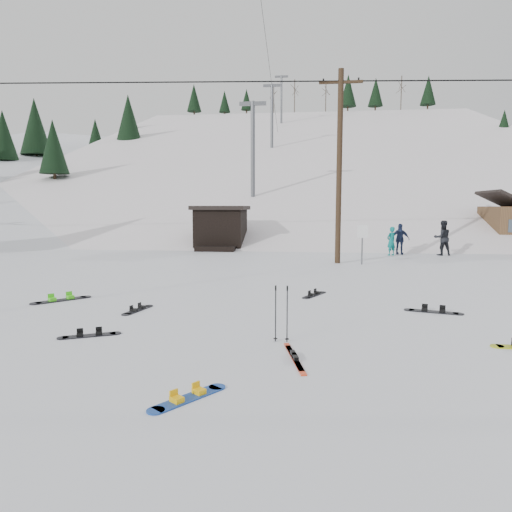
# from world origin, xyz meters

# --- Properties ---
(ground) EXTENTS (200.00, 200.00, 0.00)m
(ground) POSITION_xyz_m (0.00, 0.00, 0.00)
(ground) COLOR white
(ground) RESTS_ON ground
(ski_slope) EXTENTS (60.00, 85.24, 65.97)m
(ski_slope) POSITION_xyz_m (0.00, 55.00, -12.00)
(ski_slope) COLOR white
(ski_slope) RESTS_ON ground
(ridge_left) EXTENTS (47.54, 95.03, 58.38)m
(ridge_left) POSITION_xyz_m (-36.00, 48.00, -11.00)
(ridge_left) COLOR white
(ridge_left) RESTS_ON ground
(treeline_left) EXTENTS (20.00, 64.00, 10.00)m
(treeline_left) POSITION_xyz_m (-34.00, 40.00, 0.00)
(treeline_left) COLOR black
(treeline_left) RESTS_ON ground
(treeline_crest) EXTENTS (50.00, 6.00, 10.00)m
(treeline_crest) POSITION_xyz_m (0.00, 86.00, 0.00)
(treeline_crest) COLOR black
(treeline_crest) RESTS_ON ski_slope
(utility_pole) EXTENTS (2.00, 0.26, 9.00)m
(utility_pole) POSITION_xyz_m (2.00, 14.00, 4.68)
(utility_pole) COLOR #3A2819
(utility_pole) RESTS_ON ground
(trail_sign) EXTENTS (0.50, 0.09, 1.85)m
(trail_sign) POSITION_xyz_m (3.10, 13.58, 1.27)
(trail_sign) COLOR #595B60
(trail_sign) RESTS_ON ground
(lift_hut) EXTENTS (3.40, 4.10, 2.75)m
(lift_hut) POSITION_xyz_m (-5.00, 20.94, 1.36)
(lift_hut) COLOR black
(lift_hut) RESTS_ON ground
(lift_tower_near) EXTENTS (2.20, 0.36, 8.00)m
(lift_tower_near) POSITION_xyz_m (-4.00, 30.00, 7.86)
(lift_tower_near) COLOR #595B60
(lift_tower_near) RESTS_ON ski_slope
(lift_tower_mid) EXTENTS (2.20, 0.36, 8.00)m
(lift_tower_mid) POSITION_xyz_m (-4.00, 50.00, 14.36)
(lift_tower_mid) COLOR #595B60
(lift_tower_mid) RESTS_ON ski_slope
(lift_tower_far) EXTENTS (2.20, 0.36, 8.00)m
(lift_tower_far) POSITION_xyz_m (-4.00, 70.00, 20.86)
(lift_tower_far) COLOR #595B60
(lift_tower_far) RESTS_ON ski_slope
(hero_snowboard) EXTENTS (0.90, 1.12, 0.09)m
(hero_snowboard) POSITION_xyz_m (-1.10, -1.99, 0.02)
(hero_snowboard) COLOR #1A46AA
(hero_snowboard) RESTS_ON ground
(hero_skis) EXTENTS (0.46, 1.70, 0.09)m
(hero_skis) POSITION_xyz_m (0.34, -0.09, 0.03)
(hero_skis) COLOR red
(hero_skis) RESTS_ON ground
(ski_poles) EXTENTS (0.31, 0.08, 1.14)m
(ski_poles) POSITION_xyz_m (0.05, 0.91, 0.58)
(ski_poles) COLOR black
(ski_poles) RESTS_ON ground
(board_scatter_a) EXTENTS (1.18, 0.69, 0.09)m
(board_scatter_a) POSITION_xyz_m (-3.97, 0.84, 0.02)
(board_scatter_a) COLOR black
(board_scatter_a) RESTS_ON ground
(board_scatter_b) EXTENTS (0.46, 1.25, 0.09)m
(board_scatter_b) POSITION_xyz_m (-3.84, 3.25, 0.02)
(board_scatter_b) COLOR black
(board_scatter_b) RESTS_ON ground
(board_scatter_c) EXTENTS (1.26, 1.36, 0.12)m
(board_scatter_c) POSITION_xyz_m (-6.49, 4.20, 0.03)
(board_scatter_c) COLOR black
(board_scatter_c) RESTS_ON ground
(board_scatter_d) EXTENTS (1.41, 0.60, 0.10)m
(board_scatter_d) POSITION_xyz_m (3.79, 3.90, 0.03)
(board_scatter_d) COLOR black
(board_scatter_d) RESTS_ON ground
(board_scatter_f) EXTENTS (0.75, 1.20, 0.09)m
(board_scatter_f) POSITION_xyz_m (0.78, 5.82, 0.02)
(board_scatter_f) COLOR black
(board_scatter_f) RESTS_ON ground
(skier_teal) EXTENTS (0.69, 0.65, 1.59)m
(skier_teal) POSITION_xyz_m (5.17, 17.81, 0.79)
(skier_teal) COLOR #0B726F
(skier_teal) RESTS_ON ground
(skier_dark) EXTENTS (1.03, 0.85, 1.94)m
(skier_dark) POSITION_xyz_m (7.99, 18.17, 0.97)
(skier_dark) COLOR black
(skier_dark) RESTS_ON ground
(skier_navy) EXTENTS (1.11, 0.79, 1.74)m
(skier_navy) POSITION_xyz_m (5.76, 18.38, 0.87)
(skier_navy) COLOR #1B2545
(skier_navy) RESTS_ON ground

